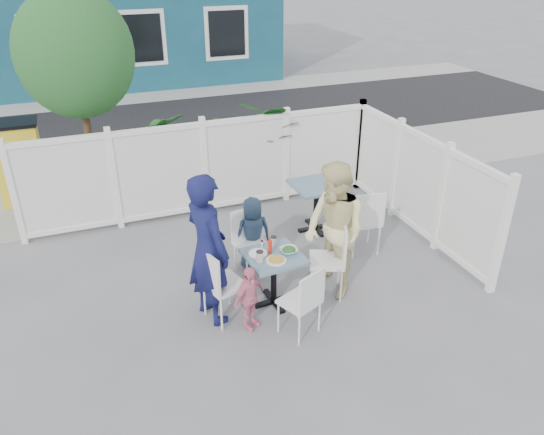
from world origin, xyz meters
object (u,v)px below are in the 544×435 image
object	(u,v)px
chair_back	(249,237)
utility_cabinet	(20,164)
chair_right	(334,254)
chair_left	(218,280)
man	(208,249)
boy	(253,233)
toddler	(249,298)
spare_table	(317,195)
chair_near	(305,298)
woman	(334,231)
main_table	(274,266)

from	to	relation	value
chair_back	utility_cabinet	bearing A→B (deg)	-61.78
chair_right	chair_back	bearing A→B (deg)	66.40
chair_left	chair_right	bearing A→B (deg)	74.12
utility_cabinet	man	distance (m)	4.90
boy	toddler	xyz separation A→B (m)	(-0.49, -1.27, -0.11)
spare_table	chair_near	world-z (taller)	chair_near
chair_near	boy	size ratio (longest dim) A/B	0.85
chair_right	toddler	xyz separation A→B (m)	(-1.24, -0.28, -0.17)
chair_near	chair_right	bearing A→B (deg)	18.85
chair_back	boy	xyz separation A→B (m)	(0.09, 0.07, 0.00)
boy	chair_right	bearing A→B (deg)	127.80
utility_cabinet	toddler	bearing A→B (deg)	-60.80
spare_table	woman	distance (m)	1.72
chair_right	toddler	distance (m)	1.29
chair_near	toddler	bearing A→B (deg)	122.43
utility_cabinet	woman	bearing A→B (deg)	-48.31
main_table	chair_left	xyz separation A→B (m)	(-0.74, -0.08, 0.02)
chair_left	man	world-z (taller)	man
chair_right	main_table	bearing A→B (deg)	109.25
utility_cabinet	spare_table	world-z (taller)	utility_cabinet
boy	utility_cabinet	bearing A→B (deg)	-47.99
boy	toddler	size ratio (longest dim) A/B	1.26
woman	boy	xyz separation A→B (m)	(-0.76, 0.94, -0.37)
boy	toddler	bearing A→B (deg)	69.47
chair_back	chair_right	bearing A→B (deg)	120.69
spare_table	chair_left	bearing A→B (deg)	-141.16
man	toddler	world-z (taller)	man
utility_cabinet	boy	bearing A→B (deg)	-47.82
main_table	chair_near	xyz separation A→B (m)	(0.10, -0.71, -0.03)
chair_left	chair_back	distance (m)	1.16
chair_back	main_table	bearing A→B (deg)	80.96
utility_cabinet	spare_table	bearing A→B (deg)	-32.02
main_table	chair_back	xyz separation A→B (m)	(-0.04, 0.85, -0.02)
spare_table	woman	size ratio (longest dim) A/B	0.44
utility_cabinet	toddler	distance (m)	5.41
chair_near	boy	xyz separation A→B (m)	(-0.05, 1.64, 0.01)
utility_cabinet	man	size ratio (longest dim) A/B	0.74
spare_table	chair_back	size ratio (longest dim) A/B	0.87
chair_back	boy	bearing A→B (deg)	-152.27
boy	main_table	bearing A→B (deg)	87.66
main_table	chair_back	bearing A→B (deg)	92.69
boy	chair_back	bearing A→B (deg)	40.11
chair_left	boy	size ratio (longest dim) A/B	0.93
utility_cabinet	chair_left	xyz separation A→B (m)	(2.28, -4.48, -0.13)
woman	utility_cabinet	bearing A→B (deg)	-147.60
chair_left	toddler	distance (m)	0.42
main_table	man	xyz separation A→B (m)	(-0.81, 0.03, 0.40)
utility_cabinet	chair_near	size ratio (longest dim) A/B	1.55
woman	chair_back	bearing A→B (deg)	-144.10
chair_right	woman	size ratio (longest dim) A/B	0.56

